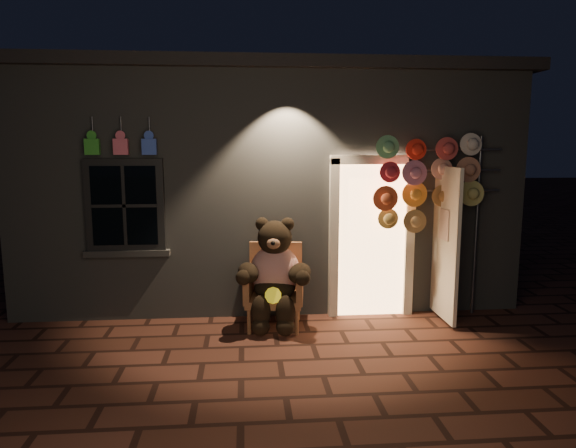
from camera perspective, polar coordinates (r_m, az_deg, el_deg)
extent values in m
plane|color=#532B1F|center=(5.77, -0.92, -14.93)|extent=(60.00, 60.00, 0.00)
cube|color=slate|center=(9.31, -2.64, 4.62)|extent=(7.00, 5.00, 3.30)
cube|color=black|center=(9.34, -2.71, 15.26)|extent=(7.30, 5.30, 0.16)
cube|color=black|center=(6.95, -17.64, 1.98)|extent=(1.00, 0.10, 1.20)
cube|color=black|center=(6.92, -17.69, 1.96)|extent=(0.82, 0.06, 1.02)
cube|color=slate|center=(7.05, -17.40, -3.10)|extent=(1.10, 0.14, 0.08)
cube|color=#FFB972|center=(7.08, 9.19, -1.69)|extent=(0.92, 0.10, 2.10)
cube|color=beige|center=(6.94, 5.10, -1.83)|extent=(0.12, 0.12, 2.20)
cube|color=beige|center=(7.19, 13.30, -1.66)|extent=(0.12, 0.12, 2.20)
cube|color=beige|center=(6.93, 9.49, 7.07)|extent=(1.16, 0.12, 0.12)
cube|color=beige|center=(7.00, 17.11, -2.08)|extent=(0.05, 0.80, 2.00)
cube|color=green|center=(6.92, -20.93, 8.02)|extent=(0.18, 0.07, 0.20)
cylinder|color=#59595E|center=(6.98, -20.90, 10.08)|extent=(0.02, 0.02, 0.25)
cube|color=#E15D71|center=(6.83, -18.08, 8.16)|extent=(0.18, 0.07, 0.20)
cylinder|color=#59595E|center=(6.89, -18.06, 10.24)|extent=(0.02, 0.02, 0.25)
cube|color=#3552BA|center=(6.76, -15.16, 8.29)|extent=(0.18, 0.07, 0.20)
cylinder|color=#59595E|center=(6.83, -15.16, 10.39)|extent=(0.02, 0.02, 0.25)
cube|color=#9D683C|center=(6.64, -1.52, -8.36)|extent=(0.77, 0.73, 0.10)
cube|color=#9D683C|center=(6.84, -1.36, -4.85)|extent=(0.70, 0.17, 0.69)
cube|color=#9D683C|center=(6.60, -4.39, -6.71)|extent=(0.15, 0.60, 0.40)
cube|color=#9D683C|center=(6.55, 1.33, -6.79)|extent=(0.15, 0.60, 0.40)
cylinder|color=#9D683C|center=(6.47, -4.36, -10.78)|extent=(0.05, 0.05, 0.32)
cylinder|color=#9D683C|center=(6.43, 0.99, -10.89)|extent=(0.05, 0.05, 0.32)
cylinder|color=#9D683C|center=(6.99, -3.81, -9.27)|extent=(0.05, 0.05, 0.32)
cylinder|color=#9D683C|center=(6.96, 1.12, -9.35)|extent=(0.05, 0.05, 0.32)
ellipsoid|color=#AA2312|center=(6.59, -1.45, -5.25)|extent=(0.70, 0.59, 0.67)
ellipsoid|color=black|center=(6.57, -1.49, -7.08)|extent=(0.58, 0.51, 0.32)
sphere|color=black|center=(6.45, -1.49, -1.53)|extent=(0.49, 0.49, 0.43)
sphere|color=black|center=(6.46, -2.90, 0.01)|extent=(0.17, 0.17, 0.17)
sphere|color=black|center=(6.44, -0.06, -0.01)|extent=(0.17, 0.17, 0.17)
ellipsoid|color=brown|center=(6.26, -1.62, -2.19)|extent=(0.18, 0.14, 0.14)
ellipsoid|color=black|center=(6.41, -4.45, -5.40)|extent=(0.34, 0.48, 0.24)
ellipsoid|color=black|center=(6.37, 1.31, -5.48)|extent=(0.42, 0.50, 0.24)
ellipsoid|color=black|center=(6.38, -3.03, -9.70)|extent=(0.24, 0.24, 0.42)
ellipsoid|color=black|center=(6.36, -0.29, -9.75)|extent=(0.24, 0.24, 0.42)
sphere|color=black|center=(6.38, -3.07, -11.31)|extent=(0.23, 0.23, 0.23)
sphere|color=black|center=(6.36, -0.31, -11.36)|extent=(0.23, 0.23, 0.23)
cylinder|color=yellow|center=(6.30, -1.67, -7.94)|extent=(0.22, 0.11, 0.20)
cylinder|color=#59595E|center=(7.44, 20.20, -0.28)|extent=(0.04, 0.04, 2.44)
cylinder|color=#59595E|center=(7.23, 18.74, 7.82)|extent=(1.08, 0.03, 0.03)
cylinder|color=#59595E|center=(7.24, 18.64, 5.68)|extent=(1.08, 0.03, 0.03)
cylinder|color=#59595E|center=(7.26, 18.53, 3.54)|extent=(1.08, 0.03, 0.03)
cylinder|color=#60A26E|center=(6.83, 11.05, 8.47)|extent=(0.31, 0.11, 0.31)
cylinder|color=#FE2C1B|center=(6.91, 14.04, 8.37)|extent=(0.31, 0.11, 0.31)
cylinder|color=#D44542|center=(7.01, 16.95, 8.26)|extent=(0.31, 0.11, 0.31)
cylinder|color=beige|center=(7.20, 19.47, 8.14)|extent=(0.31, 0.11, 0.31)
cylinder|color=#B62535|center=(6.81, 11.04, 5.81)|extent=(0.31, 0.11, 0.31)
cylinder|color=#C26F8D|center=(6.89, 14.02, 5.74)|extent=(0.31, 0.11, 0.31)
cylinder|color=#F0A78B|center=(7.07, 16.65, 5.71)|extent=(0.31, 0.11, 0.31)
cylinder|color=tan|center=(7.18, 19.44, 5.62)|extent=(0.31, 0.11, 0.31)
cylinder|color=#B34725|center=(6.81, 11.04, 3.13)|extent=(0.31, 0.11, 0.31)
cylinder|color=#FA9C32|center=(6.97, 13.77, 3.17)|extent=(0.31, 0.11, 0.31)
cylinder|color=#A77038|center=(7.07, 16.63, 3.13)|extent=(0.31, 0.11, 0.31)
cylinder|color=#EDDF73|center=(7.18, 19.41, 3.08)|extent=(0.31, 0.11, 0.31)
cylinder|color=olive|center=(6.90, 10.82, 0.57)|extent=(0.31, 0.11, 0.31)
cylinder|color=#967748|center=(6.98, 13.75, 0.56)|extent=(0.31, 0.11, 0.31)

